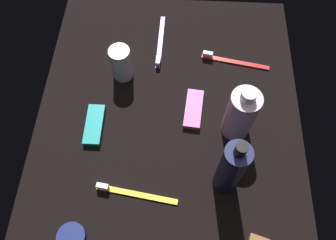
% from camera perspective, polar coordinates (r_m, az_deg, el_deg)
% --- Properties ---
extents(ground_plane, '(0.84, 0.64, 0.01)m').
position_cam_1_polar(ground_plane, '(0.79, -0.00, -1.18)').
color(ground_plane, black).
extents(lotion_bottle, '(0.05, 0.05, 0.20)m').
position_cam_1_polar(lotion_bottle, '(0.66, 10.90, -8.28)').
color(lotion_bottle, '#1B1E42').
rests_on(lotion_bottle, ground_plane).
extents(bodywash_bottle, '(0.07, 0.07, 0.16)m').
position_cam_1_polar(bodywash_bottle, '(0.73, 12.54, 0.78)').
color(bodywash_bottle, silver).
rests_on(bodywash_bottle, ground_plane).
extents(deodorant_stick, '(0.05, 0.05, 0.10)m').
position_cam_1_polar(deodorant_stick, '(0.83, -8.13, 9.75)').
color(deodorant_stick, silver).
rests_on(deodorant_stick, ground_plane).
extents(toothbrush_yellow, '(0.04, 0.18, 0.02)m').
position_cam_1_polar(toothbrush_yellow, '(0.73, -6.34, -12.51)').
color(toothbrush_yellow, yellow).
rests_on(toothbrush_yellow, ground_plane).
extents(toothbrush_purple, '(0.18, 0.02, 0.02)m').
position_cam_1_polar(toothbrush_purple, '(0.92, -1.39, 13.11)').
color(toothbrush_purple, purple).
rests_on(toothbrush_purple, ground_plane).
extents(toothbrush_red, '(0.04, 0.18, 0.02)m').
position_cam_1_polar(toothbrush_red, '(0.90, 10.94, 10.13)').
color(toothbrush_red, red).
rests_on(toothbrush_red, ground_plane).
extents(snack_bar_teal, '(0.10, 0.04, 0.01)m').
position_cam_1_polar(snack_bar_teal, '(0.80, -12.69, -0.85)').
color(snack_bar_teal, teal).
rests_on(snack_bar_teal, ground_plane).
extents(snack_bar_pink, '(0.11, 0.05, 0.01)m').
position_cam_1_polar(snack_bar_pink, '(0.80, 4.46, 1.90)').
color(snack_bar_pink, '#E55999').
rests_on(snack_bar_pink, ground_plane).
extents(cream_tin_left, '(0.06, 0.06, 0.02)m').
position_cam_1_polar(cream_tin_left, '(0.73, -16.45, -18.94)').
color(cream_tin_left, navy).
rests_on(cream_tin_left, ground_plane).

